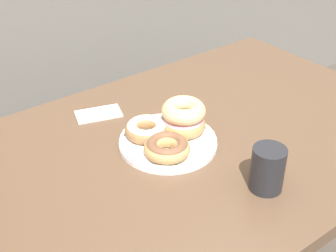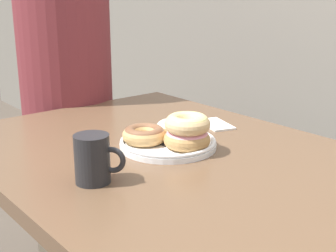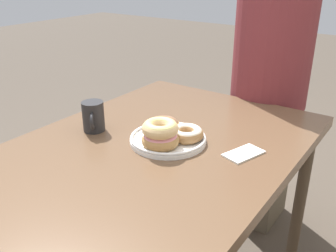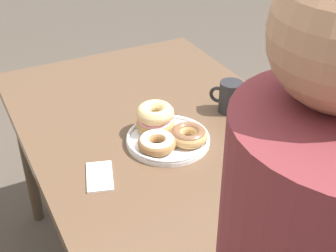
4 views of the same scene
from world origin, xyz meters
The scene contains 5 objects.
dining_table centered at (0.00, 0.13, 0.67)m, with size 1.30×0.86×0.74m.
donut_plate centered at (-0.08, 0.16, 0.78)m, with size 0.27×0.26×0.10m.
coffee_mug centered at (-0.01, -0.12, 0.79)m, with size 0.10×0.09×0.11m.
person_figure centered at (-0.81, 0.23, 0.79)m, with size 0.37×0.35×1.45m.
napkin centered at (-0.15, 0.41, 0.74)m, with size 0.15×0.11×0.01m.
Camera 2 is at (0.83, -0.60, 1.15)m, focal length 50.00 mm.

